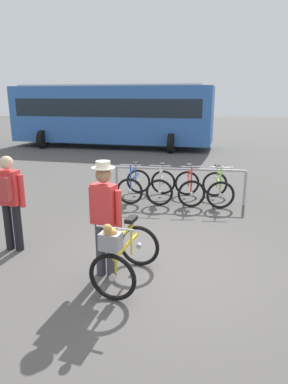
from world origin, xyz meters
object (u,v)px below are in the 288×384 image
at_px(person_with_featured_bike, 105,215).
at_px(bus_distant, 112,112).
at_px(racked_bike_blue, 134,185).
at_px(racked_bike_white, 161,186).
at_px(pedestrian_with_backpack, 9,198).
at_px(featured_bicycle, 123,254).
at_px(racked_bike_red, 189,187).
at_px(racked_bike_lime, 218,188).

height_order(person_with_featured_bike, bus_distant, bus_distant).
xyz_separation_m(racked_bike_blue, person_with_featured_bike, (-0.10, -3.99, 0.58)).
bearing_deg(racked_bike_white, racked_bike_blue, 174.37).
height_order(pedestrian_with_backpack, bus_distant, bus_distant).
xyz_separation_m(featured_bicycle, bus_distant, (-2.03, 13.46, 1.25)).
relative_size(racked_bike_blue, racked_bike_red, 1.08).
bearing_deg(racked_bike_white, featured_bicycle, -96.97).
relative_size(racked_bike_white, racked_bike_red, 1.04).
xyz_separation_m(racked_bike_lime, featured_bicycle, (-1.90, -4.05, 0.12)).
relative_size(racked_bike_blue, pedestrian_with_backpack, 0.73).
height_order(racked_bike_blue, featured_bicycle, featured_bicycle).
relative_size(featured_bicycle, bus_distant, 0.12).
relative_size(person_with_featured_bike, bus_distant, 0.17).
xyz_separation_m(racked_bike_red, person_with_featured_bike, (-1.50, -3.85, 0.58)).
xyz_separation_m(racked_bike_blue, racked_bike_white, (0.70, -0.07, 0.00)).
distance_m(featured_bicycle, person_with_featured_bike, 0.61).
xyz_separation_m(racked_bike_red, bus_distant, (-3.23, 9.34, 1.37)).
bearing_deg(pedestrian_with_backpack, racked_bike_blue, 60.15).
relative_size(racked_bike_lime, bus_distant, 0.11).
bearing_deg(racked_bike_lime, person_with_featured_bike, -120.10).
bearing_deg(racked_bike_white, person_with_featured_bike, -101.53).
bearing_deg(bus_distant, racked_bike_red, -70.91).
bearing_deg(bus_distant, racked_bike_white, -74.70).
xyz_separation_m(racked_bike_red, featured_bicycle, (-1.21, -4.12, 0.12)).
relative_size(racked_bike_blue, racked_bike_white, 1.04).
xyz_separation_m(person_with_featured_bike, bus_distant, (-1.74, 13.20, 0.79)).
relative_size(racked_bike_lime, pedestrian_with_backpack, 0.67).
height_order(racked_bike_white, featured_bicycle, featured_bicycle).
relative_size(person_with_featured_bike, pedestrian_with_backpack, 1.05).
distance_m(racked_bike_white, racked_bike_red, 0.70).
distance_m(person_with_featured_bike, pedestrian_with_backpack, 1.90).
distance_m(racked_bike_blue, featured_bicycle, 4.26).
bearing_deg(person_with_featured_bike, racked_bike_lime, 59.90).
distance_m(racked_bike_white, racked_bike_lime, 1.40).
bearing_deg(racked_bike_red, person_with_featured_bike, -111.24).
bearing_deg(racked_bike_red, racked_bike_lime, -5.63).
xyz_separation_m(person_with_featured_bike, pedestrian_with_backpack, (-1.73, 0.80, -0.01)).
height_order(racked_bike_red, bus_distant, bus_distant).
height_order(featured_bicycle, pedestrian_with_backpack, pedestrian_with_backpack).
bearing_deg(featured_bicycle, pedestrian_with_backpack, 152.20).
bearing_deg(racked_bike_red, pedestrian_with_backpack, -136.56).
height_order(racked_bike_lime, featured_bicycle, featured_bicycle).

